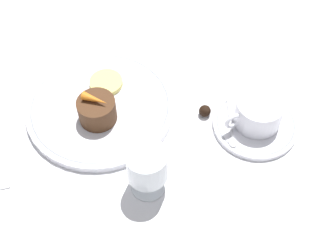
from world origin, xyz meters
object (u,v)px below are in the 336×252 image
(fork, at_px, (2,156))
(coffee_cup, at_px, (258,112))
(dessert_cake, at_px, (97,110))
(wine_glass, at_px, (147,167))
(dinner_plate, at_px, (100,107))

(fork, bearing_deg, coffee_cup, 163.97)
(dessert_cake, bearing_deg, wine_glass, 100.25)
(dinner_plate, height_order, coffee_cup, coffee_cup)
(coffee_cup, bearing_deg, dessert_cake, -25.75)
(coffee_cup, relative_size, wine_glass, 1.12)
(coffee_cup, xyz_separation_m, wine_glass, (0.23, 0.04, 0.03))
(fork, bearing_deg, dinner_plate, -172.34)
(wine_glass, bearing_deg, fork, -37.71)
(coffee_cup, xyz_separation_m, dessert_cake, (0.26, -0.12, -0.00))
(dinner_plate, xyz_separation_m, wine_glass, (-0.02, 0.19, 0.06))
(fork, bearing_deg, wine_glass, 142.29)
(dessert_cake, bearing_deg, dinner_plate, -114.96)
(coffee_cup, height_order, fork, coffee_cup)
(coffee_cup, distance_m, dessert_cake, 0.29)
(dinner_plate, relative_size, fork, 1.59)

